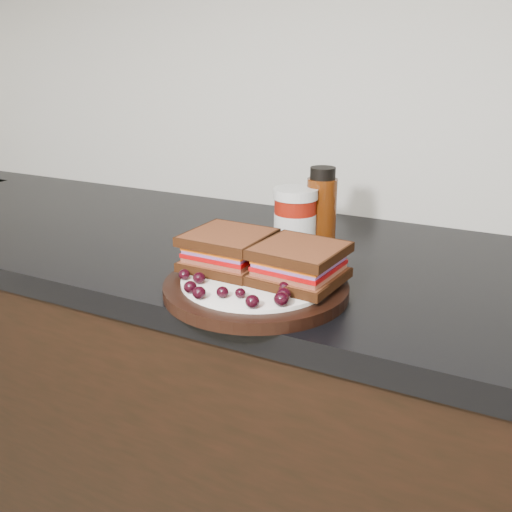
{
  "coord_description": "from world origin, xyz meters",
  "views": [
    {
      "loc": [
        0.58,
        0.8,
        1.24
      ],
      "look_at": [
        0.22,
        1.51,
        0.96
      ],
      "focal_mm": 40.0,
      "sensor_mm": 36.0,
      "label": 1
    }
  ],
  "objects_px": {
    "plate": "(256,288)",
    "condiment_jar": "(295,220)",
    "sandwich_left": "(228,250)",
    "oil_bottle": "(321,209)"
  },
  "relations": [
    {
      "from": "plate",
      "to": "condiment_jar",
      "type": "relative_size",
      "value": 2.38
    },
    {
      "from": "condiment_jar",
      "to": "oil_bottle",
      "type": "distance_m",
      "value": 0.05
    },
    {
      "from": "plate",
      "to": "condiment_jar",
      "type": "distance_m",
      "value": 0.21
    },
    {
      "from": "plate",
      "to": "condiment_jar",
      "type": "bearing_deg",
      "value": 97.47
    },
    {
      "from": "sandwich_left",
      "to": "oil_bottle",
      "type": "height_order",
      "value": "oil_bottle"
    },
    {
      "from": "plate",
      "to": "sandwich_left",
      "type": "xyz_separation_m",
      "value": [
        -0.06,
        0.03,
        0.04
      ]
    },
    {
      "from": "sandwich_left",
      "to": "oil_bottle",
      "type": "bearing_deg",
      "value": 73.66
    },
    {
      "from": "plate",
      "to": "condiment_jar",
      "type": "xyz_separation_m",
      "value": [
        -0.03,
        0.21,
        0.05
      ]
    },
    {
      "from": "condiment_jar",
      "to": "oil_bottle",
      "type": "bearing_deg",
      "value": 46.92
    },
    {
      "from": "sandwich_left",
      "to": "oil_bottle",
      "type": "relative_size",
      "value": 0.8
    }
  ]
}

